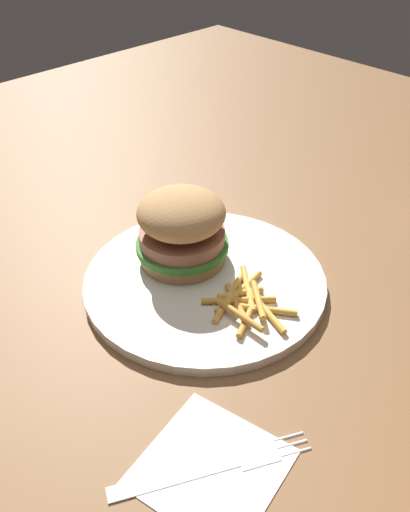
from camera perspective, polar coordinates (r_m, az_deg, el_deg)
ground_plane at (r=0.64m, az=1.78°, el=-3.71°), size 1.60×1.60×0.00m
plate at (r=0.64m, az=0.00°, el=-2.56°), size 0.28×0.28×0.01m
sandwich at (r=0.64m, az=-2.31°, el=2.94°), size 0.11×0.11×0.09m
fries_pile at (r=0.60m, az=4.18°, el=-4.67°), size 0.10×0.10×0.01m
napkin at (r=0.49m, az=0.65°, el=-20.74°), size 0.13×0.13×0.00m
fork at (r=0.49m, az=0.84°, el=-20.54°), size 0.16×0.09×0.00m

